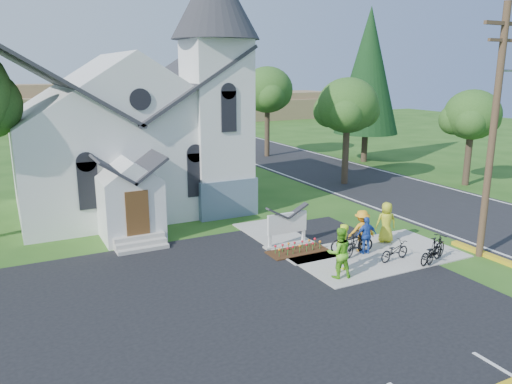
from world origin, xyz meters
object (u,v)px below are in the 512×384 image
bike_1 (356,243)px  cyclist_3 (362,231)px  cyclist_2 (366,235)px  bike_4 (431,252)px  bike_0 (352,242)px  bike_3 (436,249)px  utility_pole (495,126)px  cyclist_1 (339,253)px  bike_2 (394,251)px  church_sign (287,223)px  cyclist_0 (342,248)px  cyclist_4 (386,222)px

bike_1 → cyclist_3: bearing=-85.7°
cyclist_2 → bike_4: bearing=138.5°
bike_0 → bike_3: 3.33m
utility_pole → cyclist_2: (-4.17, 2.28, -4.56)m
bike_0 → cyclist_2: bearing=-109.8°
cyclist_1 → bike_2: (3.00, 0.35, -0.56)m
bike_0 → cyclist_2: (0.47, -0.34, 0.31)m
church_sign → cyclist_2: 3.41m
bike_2 → bike_0: bearing=26.9°
utility_pole → bike_2: size_ratio=6.54×
cyclist_0 → cyclist_4: cyclist_0 is taller
bike_1 → cyclist_1: bearing=103.4°
church_sign → cyclist_2: (2.39, -2.42, -0.18)m
cyclist_1 → bike_4: (4.13, -0.50, -0.53)m
bike_2 → cyclist_3: cyclist_3 is taller
church_sign → bike_0: size_ratio=1.19×
bike_0 → cyclist_3: bearing=-72.0°
bike_4 → cyclist_3: bearing=18.1°
cyclist_2 → bike_4: size_ratio=0.97×
bike_0 → cyclist_1: cyclist_1 is taller
bike_1 → church_sign: bearing=14.9°
cyclist_4 → bike_1: bearing=38.8°
church_sign → cyclist_0: cyclist_0 is taller
church_sign → cyclist_0: 3.49m
cyclist_2 → cyclist_0: bearing=35.8°
cyclist_2 → cyclist_3: bearing=-86.9°
utility_pole → cyclist_0: 7.71m
church_sign → cyclist_4: 4.43m
cyclist_4 → bike_2: bearing=79.6°
utility_pole → cyclist_0: size_ratio=5.34×
church_sign → cyclist_1: 3.90m
cyclist_3 → cyclist_4: size_ratio=0.98×
cyclist_2 → utility_pole: bearing=159.9°
bike_2 → cyclist_4: size_ratio=0.84×
cyclist_0 → bike_2: cyclist_0 is taller
cyclist_2 → cyclist_4: (1.71, 0.75, 0.12)m
bike_0 → bike_2: (1.00, -1.47, -0.08)m
church_sign → bike_3: bearing=-45.6°
bike_3 → church_sign: bearing=21.4°
bike_1 → cyclist_2: cyclist_2 is taller
bike_0 → bike_4: size_ratio=1.13×
cyclist_0 → cyclist_2: size_ratio=1.18×
bike_0 → cyclist_2: 0.66m
bike_0 → bike_1: size_ratio=1.11×
church_sign → bike_3: church_sign is taller
bike_2 → bike_4: bearing=-134.2°
cyclist_3 → bike_4: cyclist_3 is taller
cyclist_0 → cyclist_2: 2.29m
cyclist_4 → bike_4: size_ratio=1.12×
utility_pole → cyclist_4: utility_pole is taller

